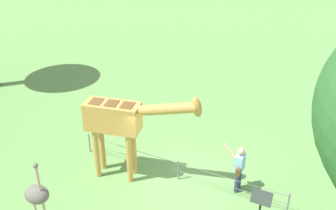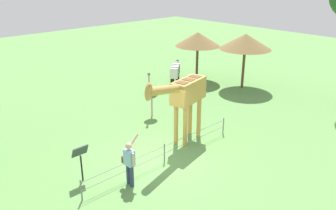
{
  "view_description": "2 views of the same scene",
  "coord_description": "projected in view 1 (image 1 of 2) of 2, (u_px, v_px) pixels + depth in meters",
  "views": [
    {
      "loc": [
        4.44,
        -9.42,
        8.46
      ],
      "look_at": [
        -0.69,
        0.8,
        2.27
      ],
      "focal_mm": 43.72,
      "sensor_mm": 36.0,
      "label": 1
    },
    {
      "loc": [
        7.79,
        8.7,
        6.8
      ],
      "look_at": [
        0.05,
        0.42,
        2.37
      ],
      "focal_mm": 37.53,
      "sensor_mm": 36.0,
      "label": 2
    }
  ],
  "objects": [
    {
      "name": "info_sign",
      "position": [
        261.0,
        203.0,
        10.94
      ],
      "size": [
        0.56,
        0.21,
        1.32
      ],
      "color": "black",
      "rests_on": "ground_plane"
    },
    {
      "name": "ostrich",
      "position": [
        37.0,
        195.0,
        10.89
      ],
      "size": [
        0.7,
        0.56,
        2.25
      ],
      "color": "#CC9E93",
      "rests_on": "ground_plane"
    },
    {
      "name": "wire_fence",
      "position": [
        178.0,
        169.0,
        13.12
      ],
      "size": [
        7.05,
        0.05,
        0.75
      ],
      "color": "slate",
      "rests_on": "ground_plane"
    },
    {
      "name": "ground_plane",
      "position": [
        176.0,
        182.0,
        13.19
      ],
      "size": [
        60.0,
        60.0,
        0.0
      ],
      "primitive_type": "plane",
      "color": "#60934C"
    },
    {
      "name": "giraffe",
      "position": [
        122.0,
        121.0,
        12.49
      ],
      "size": [
        3.67,
        1.24,
        3.23
      ],
      "color": "#C69347",
      "rests_on": "ground_plane"
    },
    {
      "name": "visitor",
      "position": [
        239.0,
        167.0,
        12.42
      ],
      "size": [
        0.64,
        0.58,
        1.71
      ],
      "color": "navy",
      "rests_on": "ground_plane"
    }
  ]
}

